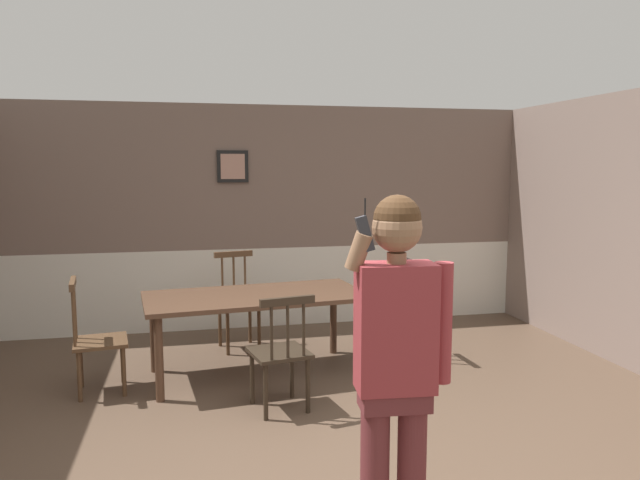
{
  "coord_description": "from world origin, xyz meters",
  "views": [
    {
      "loc": [
        -0.87,
        -3.29,
        1.9
      ],
      "look_at": [
        -0.14,
        0.1,
        1.47
      ],
      "focal_mm": 33.49,
      "sensor_mm": 36.0,
      "label": 1
    }
  ],
  "objects_px": {
    "dining_table": "(256,303)",
    "chair_opposite_corner": "(238,303)",
    "chair_by_doorway": "(96,339)",
    "chair_at_table_head": "(393,312)",
    "chair_near_window": "(281,352)",
    "person_figure": "(397,354)"
  },
  "relations": [
    {
      "from": "chair_near_window",
      "to": "chair_at_table_head",
      "type": "bearing_deg",
      "value": 27.04
    },
    {
      "from": "chair_by_doorway",
      "to": "person_figure",
      "type": "xyz_separation_m",
      "value": [
        1.74,
        -2.59,
        0.56
      ]
    },
    {
      "from": "chair_near_window",
      "to": "chair_opposite_corner",
      "type": "bearing_deg",
      "value": 85.23
    },
    {
      "from": "dining_table",
      "to": "chair_opposite_corner",
      "type": "bearing_deg",
      "value": 96.67
    },
    {
      "from": "chair_by_doorway",
      "to": "chair_at_table_head",
      "type": "relative_size",
      "value": 0.98
    },
    {
      "from": "chair_opposite_corner",
      "to": "person_figure",
      "type": "height_order",
      "value": "person_figure"
    },
    {
      "from": "chair_by_doorway",
      "to": "chair_opposite_corner",
      "type": "distance_m",
      "value": 1.62
    },
    {
      "from": "chair_near_window",
      "to": "chair_opposite_corner",
      "type": "height_order",
      "value": "chair_opposite_corner"
    },
    {
      "from": "chair_near_window",
      "to": "chair_by_doorway",
      "type": "distance_m",
      "value": 1.63
    },
    {
      "from": "dining_table",
      "to": "chair_opposite_corner",
      "type": "height_order",
      "value": "chair_opposite_corner"
    },
    {
      "from": "chair_by_doorway",
      "to": "chair_at_table_head",
      "type": "distance_m",
      "value": 2.75
    },
    {
      "from": "chair_at_table_head",
      "to": "person_figure",
      "type": "bearing_deg",
      "value": 157.91
    },
    {
      "from": "dining_table",
      "to": "chair_near_window",
      "type": "xyz_separation_m",
      "value": [
        0.1,
        -0.86,
        -0.2
      ]
    },
    {
      "from": "chair_at_table_head",
      "to": "person_figure",
      "type": "distance_m",
      "value": 3.11
    },
    {
      "from": "chair_at_table_head",
      "to": "dining_table",
      "type": "bearing_deg",
      "value": 93.28
    },
    {
      "from": "dining_table",
      "to": "chair_at_table_head",
      "type": "xyz_separation_m",
      "value": [
        1.37,
        0.15,
        -0.2
      ]
    },
    {
      "from": "person_figure",
      "to": "dining_table",
      "type": "bearing_deg",
      "value": -77.34
    },
    {
      "from": "chair_near_window",
      "to": "person_figure",
      "type": "relative_size",
      "value": 0.53
    },
    {
      "from": "dining_table",
      "to": "chair_opposite_corner",
      "type": "distance_m",
      "value": 0.88
    },
    {
      "from": "person_figure",
      "to": "chair_near_window",
      "type": "bearing_deg",
      "value": -76.87
    },
    {
      "from": "chair_near_window",
      "to": "person_figure",
      "type": "distance_m",
      "value": 1.99
    },
    {
      "from": "dining_table",
      "to": "chair_opposite_corner",
      "type": "relative_size",
      "value": 2.05
    }
  ]
}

